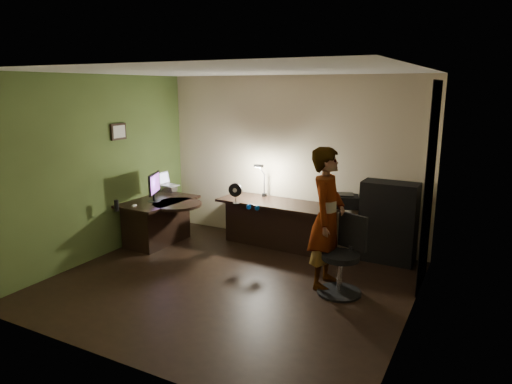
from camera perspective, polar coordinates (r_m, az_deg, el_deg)
The scene contains 27 objects.
floor at distance 6.13m, azimuth -3.40°, elevation -11.33°, with size 4.50×4.00×0.01m, color black.
ceiling at distance 5.59m, azimuth -3.79°, elevation 14.90°, with size 4.50×4.00×0.01m, color silver.
wall_back at distance 7.46m, azimuth 4.45°, elevation 3.96°, with size 4.50×0.01×2.70m, color #C4B28D.
wall_front at distance 4.18m, azimuth -18.04°, elevation -3.89°, with size 4.50×0.01×2.70m, color #C4B28D.
wall_left at distance 7.12m, azimuth -19.30°, elevation 2.84°, with size 0.01×4.00×2.70m, color #C4B28D.
wall_right at distance 4.95m, azimuth 19.34°, elevation -1.40°, with size 0.01×4.00×2.70m, color #C4B28D.
green_wall_overlay at distance 7.11m, azimuth -19.22°, elevation 2.83°, with size 0.00×4.00×2.70m, color #4A602A.
arched_doorway at distance 6.08m, azimuth 20.84°, elevation 0.58°, with size 0.01×0.90×2.60m, color black.
french_door at distance 4.51m, azimuth 17.73°, elevation -6.62°, with size 0.02×0.92×2.10m, color white.
framed_picture at distance 7.35m, azimuth -16.84°, elevation 7.24°, with size 0.04×0.30×0.25m, color black.
desk_left at distance 7.64m, azimuth -12.03°, elevation -3.66°, with size 0.77×1.26×0.73m, color black.
desk_right at distance 7.32m, azimuth 2.76°, elevation -4.08°, with size 1.97×0.69×0.74m, color black.
cabinet at distance 6.94m, azimuth 16.22°, elevation -3.63°, with size 0.79×0.40×1.19m, color black.
laptop_stand at distance 8.17m, azimuth -10.98°, elevation 0.41°, with size 0.26×0.22×0.11m, color silver.
laptop at distance 8.11m, azimuth -10.81°, elevation 1.56°, with size 0.32×0.30×0.22m, color silver.
monitor at distance 7.47m, azimuth -12.67°, elevation 0.07°, with size 0.10×0.52×0.34m, color black.
mouse at distance 7.27m, azimuth -14.98°, elevation -1.65°, with size 0.06×0.10×0.04m, color silver.
phone at distance 7.79m, azimuth -12.63°, elevation -0.66°, with size 0.07×0.14×0.01m, color black.
pen at distance 7.01m, azimuth -11.53°, elevation -2.12°, with size 0.01×0.13×0.01m, color black.
speaker at distance 7.07m, azimuth -17.03°, elevation -1.64°, with size 0.07×0.07×0.17m, color black.
notepad at distance 7.33m, azimuth -13.16°, elevation -1.54°, with size 0.14×0.20×0.01m, color silver.
desk_fan at distance 7.11m, azimuth -2.54°, elevation -0.17°, with size 0.21×0.12×0.33m, color black.
headphones at distance 6.79m, azimuth -0.40°, elevation -1.88°, with size 0.18×0.08×0.09m, color #0C489F.
printer at distance 7.06m, azimuth 10.82°, elevation -1.04°, with size 0.46×0.35×0.20m, color black.
desk_lamp at distance 7.53m, azimuth 1.06°, elevation 1.62°, with size 0.15×0.27×0.60m, color black.
office_chair at distance 5.74m, azimuth 10.54°, elevation -7.90°, with size 0.55×0.55×0.98m, color black.
person at distance 5.82m, azimuth 8.86°, elevation -3.25°, with size 0.65×0.43×1.81m, color #D8A88C.
Camera 1 is at (2.91, -4.76, 2.52)m, focal length 32.00 mm.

